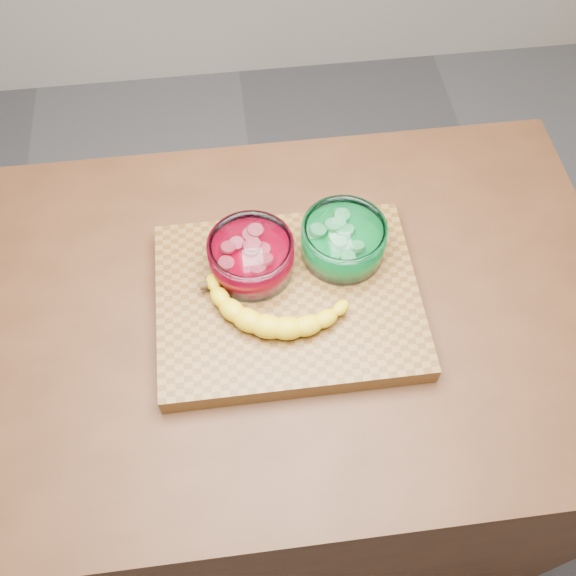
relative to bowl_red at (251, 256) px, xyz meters
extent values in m
plane|color=#5B5B60|center=(0.06, -0.06, -0.97)|extent=(3.50, 3.50, 0.00)
cube|color=#492916|center=(0.06, -0.06, -0.52)|extent=(1.20, 0.80, 0.90)
cube|color=brown|center=(0.06, -0.06, -0.05)|extent=(0.45, 0.35, 0.04)
cylinder|color=white|center=(0.00, 0.00, 0.00)|extent=(0.15, 0.15, 0.07)
cylinder|color=#B3001A|center=(0.00, 0.00, -0.01)|extent=(0.13, 0.13, 0.04)
cylinder|color=#E3475C|center=(0.00, 0.00, 0.02)|extent=(0.12, 0.12, 0.02)
cylinder|color=white|center=(0.16, 0.01, 0.00)|extent=(0.15, 0.15, 0.07)
cylinder|color=#0A9837|center=(0.16, 0.01, -0.01)|extent=(0.13, 0.13, 0.04)
cylinder|color=#6EEB89|center=(0.16, 0.01, 0.02)|extent=(0.12, 0.12, 0.02)
camera|label=1|loc=(-0.02, -0.64, 0.90)|focal=40.00mm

